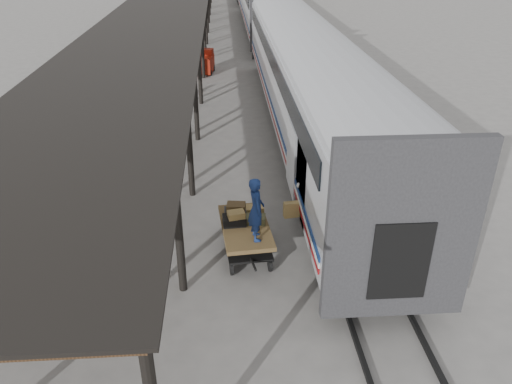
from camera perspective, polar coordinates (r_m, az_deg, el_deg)
The scene contains 7 objects.
ground at distance 14.31m, azimuth -2.37°, elevation -5.77°, with size 160.00×160.00×0.00m, color slate.
rails at distance 46.72m, azimuth 0.41°, elevation 18.11°, with size 1.54×150.00×0.12m.
baggage_cart at distance 13.56m, azimuth -1.22°, elevation -4.56°, with size 1.47×2.50×0.86m.
suitcase_stack at distance 13.62m, azimuth -1.72°, elevation -2.60°, with size 1.18×1.07×0.42m.
luggage_tug at distance 31.88m, azimuth -5.87°, elevation 14.48°, with size 1.22×1.73×1.41m.
porter at distance 12.47m, azimuth 0.03°, elevation -1.99°, with size 0.62×0.41×1.70m, color navy.
pedestrian at distance 25.59m, azimuth -10.95°, elevation 11.22°, with size 0.97×0.40×1.65m, color black.
Camera 1 is at (-0.21, -11.93, 7.90)m, focal length 35.00 mm.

